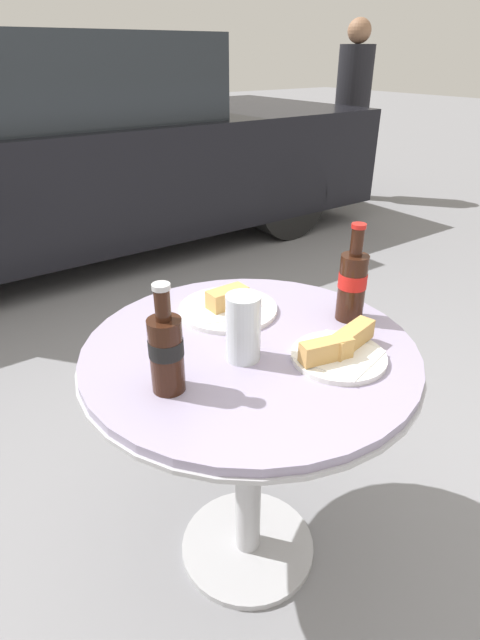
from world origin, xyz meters
The scene contains 9 objects.
ground_plane centered at (0.00, 0.00, 0.00)m, with size 30.00×30.00×0.00m, color gray.
bistro_table centered at (0.00, 0.00, 0.55)m, with size 0.77×0.77×0.69m.
cola_bottle_left centered at (-0.23, -0.04, 0.77)m, with size 0.07×0.07×0.23m.
cola_bottle_right centered at (0.28, -0.04, 0.78)m, with size 0.07×0.07×0.24m.
drinking_glass centered at (-0.04, -0.03, 0.75)m, with size 0.07×0.07×0.15m.
lunch_plate_near centered at (0.06, 0.17, 0.70)m, with size 0.25×0.25×0.06m.
lunch_plate_far centered at (0.13, -0.15, 0.71)m, with size 0.22×0.21×0.06m.
parked_car centered at (0.50, 2.79, 0.65)m, with size 4.34×1.70×1.37m.
pedestrian centered at (3.14, 2.64, 0.86)m, with size 0.31×0.31×1.53m.
Camera 1 is at (-0.58, -0.77, 1.27)m, focal length 28.00 mm.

